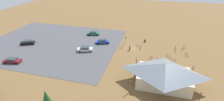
% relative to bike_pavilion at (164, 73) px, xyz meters
% --- Properties ---
extents(ground, '(160.00, 160.00, 0.00)m').
position_rel_bike_pavilion_xyz_m(ground, '(8.70, -15.61, -2.93)').
color(ground, brown).
rests_on(ground, ground).
extents(parking_lot_asphalt, '(43.00, 34.18, 0.05)m').
position_rel_bike_pavilion_xyz_m(parking_lot_asphalt, '(35.14, -12.64, -2.90)').
color(parking_lot_asphalt, '#4C4C51').
rests_on(parking_lot_asphalt, ground).
extents(bike_pavilion, '(13.27, 9.24, 5.26)m').
position_rel_bike_pavilion_xyz_m(bike_pavilion, '(0.00, 0.00, 0.00)').
color(bike_pavilion, beige).
rests_on(bike_pavilion, ground).
extents(trash_bin, '(0.60, 0.60, 0.90)m').
position_rel_bike_pavilion_xyz_m(trash_bin, '(5.75, -21.42, -2.48)').
color(trash_bin, brown).
rests_on(trash_bin, ground).
extents(lot_sign, '(0.56, 0.08, 2.20)m').
position_rel_bike_pavilion_xyz_m(lot_sign, '(11.92, -18.75, -1.52)').
color(lot_sign, '#99999E').
rests_on(lot_sign, ground).
extents(bicycle_teal_trailside, '(1.79, 0.48, 0.83)m').
position_rel_bike_pavilion_xyz_m(bicycle_teal_trailside, '(7.30, -17.01, -2.54)').
color(bicycle_teal_trailside, black).
rests_on(bicycle_teal_trailside, ground).
extents(bicycle_yellow_by_bin, '(0.48, 1.70, 0.81)m').
position_rel_bike_pavilion_xyz_m(bicycle_yellow_by_bin, '(-3.73, -16.49, -2.55)').
color(bicycle_yellow_by_bin, black).
rests_on(bicycle_yellow_by_bin, ground).
extents(bicycle_orange_front_row, '(0.71, 1.64, 0.76)m').
position_rel_bike_pavilion_xyz_m(bicycle_orange_front_row, '(1.62, -9.27, -2.58)').
color(bicycle_orange_front_row, black).
rests_on(bicycle_orange_front_row, ground).
extents(bicycle_silver_edge_south, '(1.34, 1.16, 0.85)m').
position_rel_bike_pavilion_xyz_m(bicycle_silver_edge_south, '(-1.61, -12.79, -2.56)').
color(bicycle_silver_edge_south, black).
rests_on(bicycle_silver_edge_south, ground).
extents(bicycle_purple_lone_east, '(1.69, 0.67, 0.82)m').
position_rel_bike_pavilion_xyz_m(bicycle_purple_lone_east, '(-2.70, -10.60, -2.57)').
color(bicycle_purple_lone_east, black).
rests_on(bicycle_purple_lone_east, ground).
extents(bicycle_red_yard_right, '(0.48, 1.72, 0.86)m').
position_rel_bike_pavilion_xyz_m(bicycle_red_yard_right, '(-3.93, -19.32, -2.55)').
color(bicycle_red_yard_right, black).
rests_on(bicycle_red_yard_right, ground).
extents(bicycle_white_lone_west, '(1.09, 1.37, 0.81)m').
position_rel_bike_pavilion_xyz_m(bicycle_white_lone_west, '(12.32, -14.48, -2.56)').
color(bicycle_white_lone_west, black).
rests_on(bicycle_white_lone_west, ground).
extents(bicycle_green_near_sign, '(0.78, 1.54, 0.79)m').
position_rel_bike_pavilion_xyz_m(bicycle_green_near_sign, '(-5.92, -18.28, -2.58)').
color(bicycle_green_near_sign, black).
rests_on(bicycle_green_near_sign, ground).
extents(bicycle_black_mid_cluster, '(0.55, 1.68, 0.80)m').
position_rel_bike_pavilion_xyz_m(bicycle_black_mid_cluster, '(6.59, -15.38, -2.56)').
color(bicycle_black_mid_cluster, black).
rests_on(bicycle_black_mid_cluster, ground).
extents(bicycle_blue_yard_left, '(0.77, 1.62, 0.85)m').
position_rel_bike_pavilion_xyz_m(bicycle_blue_yard_left, '(3.04, -10.29, -2.55)').
color(bicycle_blue_yard_left, black).
rests_on(bicycle_blue_yard_left, ground).
extents(bicycle_teal_edge_north, '(0.86, 1.54, 0.90)m').
position_rel_bike_pavilion_xyz_m(bicycle_teal_edge_north, '(-6.71, -14.79, -2.53)').
color(bicycle_teal_edge_north, black).
rests_on(bicycle_teal_edge_north, ground).
extents(bicycle_yellow_back_row, '(0.66, 1.66, 0.86)m').
position_rel_bike_pavilion_xyz_m(bicycle_yellow_back_row, '(-6.60, -19.94, -2.55)').
color(bicycle_yellow_back_row, black).
rests_on(bicycle_yellow_back_row, ground).
extents(car_green_by_curb, '(4.63, 2.86, 1.30)m').
position_rel_bike_pavilion_xyz_m(car_green_by_curb, '(24.84, -22.80, -2.22)').
color(car_green_by_curb, '#1E6B3D').
rests_on(car_green_by_curb, parking_lot_asphalt).
extents(car_silver_front_row, '(4.88, 3.14, 1.39)m').
position_rel_bike_pavilion_xyz_m(car_silver_front_row, '(22.55, -9.90, -2.18)').
color(car_silver_front_row, '#BCBCC1').
rests_on(car_silver_front_row, parking_lot_asphalt).
extents(car_black_near_entry, '(4.60, 3.30, 1.34)m').
position_rel_bike_pavilion_xyz_m(car_black_near_entry, '(42.61, -9.54, -2.21)').
color(car_black_near_entry, black).
rests_on(car_black_near_entry, parking_lot_asphalt).
extents(car_blue_inner_stall, '(4.74, 3.11, 1.38)m').
position_rel_bike_pavilion_xyz_m(car_blue_inner_stall, '(19.21, -16.59, -2.19)').
color(car_blue_inner_stall, '#1E42B2').
rests_on(car_blue_inner_stall, parking_lot_asphalt).
extents(car_maroon_mid_lot, '(4.70, 2.47, 1.24)m').
position_rel_bike_pavilion_xyz_m(car_maroon_mid_lot, '(38.68, 1.23, -2.25)').
color(car_maroon_mid_lot, maroon).
rests_on(car_maroon_mid_lot, parking_lot_asphalt).
extents(visitor_crossing_yard, '(0.38, 0.36, 1.74)m').
position_rel_bike_pavilion_xyz_m(visitor_crossing_yard, '(9.67, -14.06, -2.01)').
color(visitor_crossing_yard, '#2D3347').
rests_on(visitor_crossing_yard, ground).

